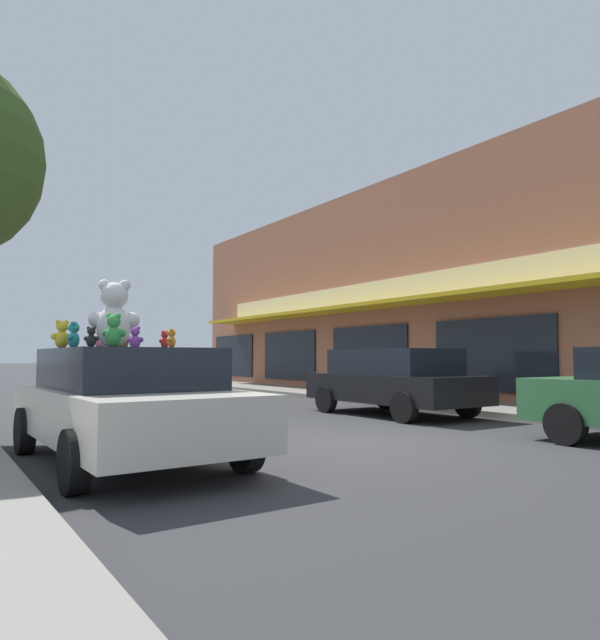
{
  "coord_description": "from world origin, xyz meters",
  "views": [
    {
      "loc": [
        -5.63,
        -6.98,
        1.33
      ],
      "look_at": [
        -0.3,
        1.1,
        1.97
      ],
      "focal_mm": 32.0,
      "sensor_mm": 36.0,
      "label": 1
    }
  ],
  "objects": [
    {
      "name": "teddy_bear_purple",
      "position": [
        -3.15,
        1.0,
        1.6
      ],
      "size": [
        0.24,
        0.21,
        0.33
      ],
      "rotation": [
        0.0,
        0.0,
        2.51
      ],
      "color": "purple",
      "rests_on": "plush_art_car"
    },
    {
      "name": "teddy_bear_brown",
      "position": [
        -3.23,
        1.3,
        1.62
      ],
      "size": [
        0.25,
        0.26,
        0.37
      ],
      "rotation": [
        0.0,
        0.0,
        2.3
      ],
      "color": "olive",
      "rests_on": "plush_art_car"
    },
    {
      "name": "teddy_bear_giant",
      "position": [
        -3.59,
        0.49,
        1.88
      ],
      "size": [
        0.68,
        0.5,
        0.9
      ],
      "rotation": [
        0.0,
        0.0,
        2.75
      ],
      "color": "white",
      "rests_on": "plush_art_car"
    },
    {
      "name": "parked_car_far_center",
      "position": [
        3.47,
        2.88,
        0.82
      ],
      "size": [
        2.11,
        4.32,
        1.52
      ],
      "color": "black",
      "rests_on": "ground_plane"
    },
    {
      "name": "sidewalk_far",
      "position": [
        5.96,
        0.0,
        0.07
      ],
      "size": [
        2.46,
        90.0,
        0.15
      ],
      "color": "gray",
      "rests_on": "ground_plane"
    },
    {
      "name": "teddy_bear_black",
      "position": [
        -4.07,
        -0.35,
        1.56
      ],
      "size": [
        0.17,
        0.15,
        0.24
      ],
      "rotation": [
        0.0,
        0.0,
        2.57
      ],
      "color": "black",
      "rests_on": "plush_art_car"
    },
    {
      "name": "teddy_bear_orange",
      "position": [
        -3.13,
        -0.36,
        1.56
      ],
      "size": [
        0.14,
        0.18,
        0.24
      ],
      "rotation": [
        0.0,
        0.0,
        4.17
      ],
      "color": "orange",
      "rests_on": "plush_art_car"
    },
    {
      "name": "teddy_bear_red",
      "position": [
        -3.01,
        0.2,
        1.56
      ],
      "size": [
        0.18,
        0.14,
        0.24
      ],
      "rotation": [
        0.0,
        0.0,
        3.61
      ],
      "color": "red",
      "rests_on": "plush_art_car"
    },
    {
      "name": "teddy_bear_pink",
      "position": [
        -3.51,
        1.43,
        1.59
      ],
      "size": [
        0.22,
        0.21,
        0.31
      ],
      "rotation": [
        0.0,
        0.0,
        2.41
      ],
      "color": "pink",
      "rests_on": "plush_art_car"
    },
    {
      "name": "teddy_bear_yellow",
      "position": [
        -4.16,
        0.79,
        1.62
      ],
      "size": [
        0.27,
        0.18,
        0.37
      ],
      "rotation": [
        0.0,
        0.0,
        3.27
      ],
      "color": "yellow",
      "rests_on": "plush_art_car"
    },
    {
      "name": "teddy_bear_green",
      "position": [
        -3.84,
        -0.43,
        1.63
      ],
      "size": [
        0.26,
        0.26,
        0.39
      ],
      "rotation": [
        0.0,
        0.0,
        2.38
      ],
      "color": "green",
      "rests_on": "plush_art_car"
    },
    {
      "name": "ground_plane",
      "position": [
        0.0,
        0.0,
        0.0
      ],
      "size": [
        260.0,
        260.0,
        0.0
      ],
      "primitive_type": "plane",
      "color": "#333335"
    },
    {
      "name": "plush_art_car",
      "position": [
        -3.45,
        0.36,
        0.77
      ],
      "size": [
        2.17,
        4.59,
        1.44
      ],
      "rotation": [
        0.0,
        0.0,
        0.02
      ],
      "color": "beige",
      "rests_on": "ground_plane"
    },
    {
      "name": "teddy_bear_teal",
      "position": [
        -4.07,
        0.53,
        1.61
      ],
      "size": [
        0.21,
        0.25,
        0.34
      ],
      "rotation": [
        0.0,
        0.0,
        4.16
      ],
      "color": "teal",
      "rests_on": "plush_art_car"
    },
    {
      "name": "storefront_row",
      "position": [
        14.54,
        5.57,
        3.67
      ],
      "size": [
        16.06,
        30.71,
        7.34
      ],
      "color": "#9E6047",
      "rests_on": "ground_plane"
    }
  ]
}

